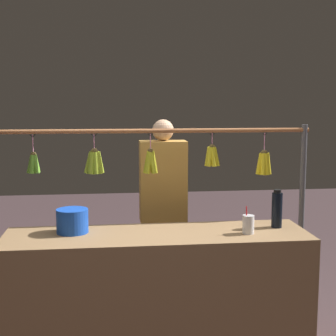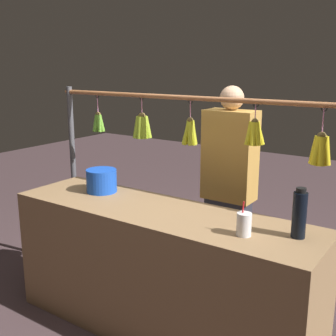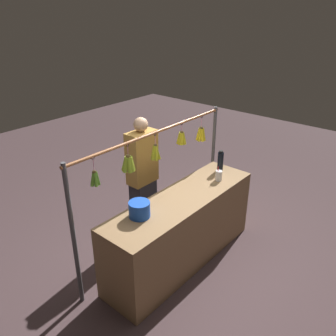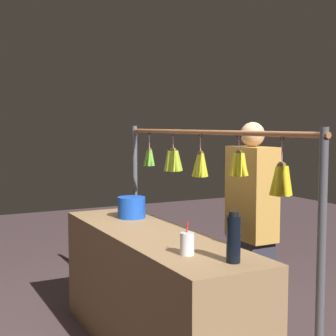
{
  "view_description": "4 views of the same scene",
  "coord_description": "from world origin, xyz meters",
  "px_view_note": "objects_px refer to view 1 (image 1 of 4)",
  "views": [
    {
      "loc": [
        0.31,
        3.21,
        1.72
      ],
      "look_at": [
        -0.07,
        0.0,
        1.28
      ],
      "focal_mm": 53.05,
      "sensor_mm": 36.0,
      "label": 1
    },
    {
      "loc": [
        -1.48,
        2.05,
        1.73
      ],
      "look_at": [
        -0.07,
        0.0,
        1.12
      ],
      "focal_mm": 45.93,
      "sensor_mm": 36.0,
      "label": 2
    },
    {
      "loc": [
        2.58,
        2.01,
        2.74
      ],
      "look_at": [
        0.24,
        0.0,
        1.28
      ],
      "focal_mm": 37.07,
      "sensor_mm": 36.0,
      "label": 3
    },
    {
      "loc": [
        -2.97,
        1.41,
        1.56
      ],
      "look_at": [
        -0.22,
        0.0,
        1.29
      ],
      "focal_mm": 53.81,
      "sensor_mm": 36.0,
      "label": 4
    }
  ],
  "objects_px": {
    "drink_cup": "(248,224)",
    "water_bottle": "(277,209)",
    "blue_bucket": "(72,221)",
    "vendor_person": "(163,217)"
  },
  "relations": [
    {
      "from": "vendor_person",
      "to": "drink_cup",
      "type": "bearing_deg",
      "value": 121.45
    },
    {
      "from": "drink_cup",
      "to": "water_bottle",
      "type": "bearing_deg",
      "value": -150.43
    },
    {
      "from": "drink_cup",
      "to": "blue_bucket",
      "type": "bearing_deg",
      "value": -8.01
    },
    {
      "from": "water_bottle",
      "to": "drink_cup",
      "type": "relative_size",
      "value": 1.46
    },
    {
      "from": "blue_bucket",
      "to": "vendor_person",
      "type": "distance_m",
      "value": 0.94
    },
    {
      "from": "water_bottle",
      "to": "vendor_person",
      "type": "height_order",
      "value": "vendor_person"
    },
    {
      "from": "water_bottle",
      "to": "vendor_person",
      "type": "bearing_deg",
      "value": -41.94
    },
    {
      "from": "water_bottle",
      "to": "drink_cup",
      "type": "height_order",
      "value": "water_bottle"
    },
    {
      "from": "water_bottle",
      "to": "blue_bucket",
      "type": "bearing_deg",
      "value": -1.06
    },
    {
      "from": "blue_bucket",
      "to": "drink_cup",
      "type": "distance_m",
      "value": 1.18
    }
  ]
}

